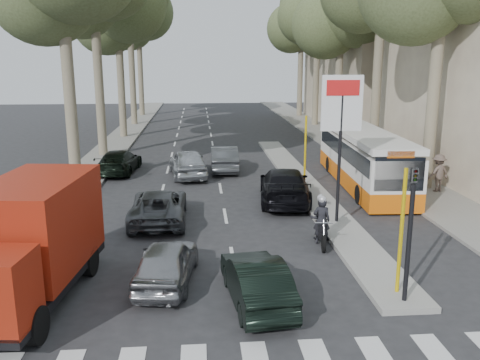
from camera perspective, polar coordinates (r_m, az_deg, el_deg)
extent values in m
plane|color=#28282B|center=(14.51, 3.37, -11.67)|extent=(120.00, 120.00, 0.00)
cube|color=gray|center=(39.90, 10.68, 4.44)|extent=(3.20, 70.00, 0.12)
cube|color=gray|center=(41.90, -13.04, 4.75)|extent=(2.40, 64.00, 0.12)
cube|color=gray|center=(25.29, 7.22, -0.55)|extent=(1.50, 26.00, 0.16)
cube|color=#B7A88E|center=(50.15, 16.20, 15.06)|extent=(11.00, 20.00, 16.00)
cylinder|color=yellow|center=(13.79, 17.64, -5.84)|extent=(0.10, 0.10, 3.50)
cylinder|color=yellow|center=(19.24, 10.99, -0.03)|extent=(0.10, 0.10, 3.50)
cylinder|color=yellow|center=(24.94, 7.33, 3.18)|extent=(0.10, 0.10, 3.50)
cylinder|color=black|center=(19.06, 11.10, 2.45)|extent=(0.12, 0.12, 5.20)
cube|color=white|center=(18.79, 11.38, 8.45)|extent=(1.50, 0.10, 2.00)
cube|color=red|center=(18.69, 11.51, 10.11)|extent=(1.20, 0.02, 0.55)
cylinder|color=black|center=(13.40, 18.40, -7.14)|extent=(0.12, 0.12, 3.20)
imported|color=black|center=(12.97, 18.88, -0.91)|extent=(0.16, 0.41, 1.00)
cylinder|color=#6B604C|center=(25.81, -18.53, 8.43)|extent=(0.56, 0.56, 8.40)
cylinder|color=#6B604C|center=(33.62, -15.54, 10.12)|extent=(0.56, 0.56, 8.96)
cylinder|color=#6B604C|center=(41.49, -13.19, 10.22)|extent=(0.56, 0.56, 8.12)
sphere|color=#404A29|center=(42.28, -14.84, 16.88)|extent=(5.20, 5.20, 5.20)
sphere|color=#404A29|center=(40.72, -12.52, 18.79)|extent=(5.80, 5.80, 5.80)
cylinder|color=#6B604C|center=(49.40, -12.01, 11.56)|extent=(0.56, 0.56, 9.52)
sphere|color=#404A29|center=(50.30, -13.45, 18.11)|extent=(5.20, 5.20, 5.20)
cylinder|color=#6B604C|center=(57.37, -11.10, 11.40)|extent=(0.56, 0.56, 8.68)
sphere|color=#404A29|center=(58.15, -12.30, 16.57)|extent=(5.20, 5.20, 5.20)
sphere|color=#404A29|center=(56.65, -10.55, 18.00)|extent=(5.80, 5.80, 5.80)
sphere|color=#404A29|center=(58.71, -11.13, 19.03)|extent=(4.80, 4.80, 4.80)
cylinder|color=#6B604C|center=(25.53, 20.84, 8.20)|extent=(0.56, 0.56, 8.40)
cylinder|color=#6B604C|center=(32.93, 15.10, 10.34)|extent=(0.56, 0.56, 9.24)
cylinder|color=#6B604C|center=(40.53, 10.96, 10.06)|extent=(0.56, 0.56, 7.84)
sphere|color=#404A29|center=(40.88, 9.62, 16.82)|extent=(5.20, 5.20, 5.20)
sphere|color=#404A29|center=(40.12, 12.97, 18.35)|extent=(5.80, 5.80, 5.80)
cylinder|color=#6B604C|center=(48.28, 8.55, 11.33)|extent=(0.56, 0.56, 8.96)
sphere|color=#404A29|center=(48.77, 7.41, 17.78)|extent=(5.20, 5.20, 5.20)
sphere|color=#404A29|center=(47.95, 10.18, 19.30)|extent=(5.80, 5.80, 5.80)
cylinder|color=#6B604C|center=(56.13, 6.77, 11.38)|extent=(0.56, 0.56, 8.40)
sphere|color=#404A29|center=(56.58, 5.75, 16.58)|extent=(5.20, 5.20, 5.20)
sphere|color=#404A29|center=(55.66, 8.08, 17.81)|extent=(5.80, 5.80, 5.80)
sphere|color=#404A29|center=(57.48, 6.96, 18.91)|extent=(4.80, 4.80, 4.80)
imported|color=#929499|center=(14.51, -8.26, -9.10)|extent=(1.92, 3.82, 1.25)
imported|color=black|center=(13.29, 1.84, -11.17)|extent=(1.72, 3.88, 1.24)
imported|color=#474A4E|center=(19.86, -9.12, -2.89)|extent=(2.11, 4.51, 1.25)
imported|color=black|center=(22.33, 5.01, -0.60)|extent=(2.70, 5.40, 1.51)
imported|color=#AEB2B7|center=(27.21, -5.88, 1.92)|extent=(2.33, 4.57, 1.49)
imported|color=#4B4E53|center=(28.57, -1.78, 2.43)|extent=(1.53, 4.22, 1.38)
imported|color=black|center=(28.75, -13.39, 2.03)|extent=(2.20, 4.57, 1.28)
cube|color=black|center=(14.39, -22.46, -10.65)|extent=(2.78, 6.00, 0.24)
cylinder|color=black|center=(12.47, -21.95, -14.91)|extent=(0.39, 0.90, 0.87)
cylinder|color=black|center=(16.27, -23.07, -8.27)|extent=(0.39, 0.90, 0.87)
cylinder|color=black|center=(15.56, -16.53, -8.70)|extent=(0.39, 0.90, 0.87)
cube|color=maroon|center=(14.58, -21.71, -4.58)|extent=(2.68, 4.29, 2.41)
cube|color=orange|center=(26.02, 13.59, 0.51)|extent=(2.75, 10.48, 0.81)
cube|color=silver|center=(25.80, 13.72, 2.86)|extent=(2.75, 10.48, 1.35)
cube|color=black|center=(25.76, 13.75, 3.45)|extent=(2.75, 10.07, 0.77)
cube|color=silver|center=(25.65, 13.84, 5.04)|extent=(2.75, 10.48, 0.27)
cube|color=black|center=(20.95, 17.46, 0.60)|extent=(1.99, 0.15, 1.35)
cube|color=orange|center=(20.80, 17.62, 2.73)|extent=(1.09, 0.11, 0.29)
cylinder|color=black|center=(22.66, 13.31, -1.61)|extent=(0.29, 0.88, 0.87)
cylinder|color=black|center=(23.27, 18.11, -1.52)|extent=(0.29, 0.88, 0.87)
cylinder|color=black|center=(28.76, 10.02, 1.72)|extent=(0.29, 0.88, 0.87)
cylinder|color=black|center=(29.24, 13.89, 1.72)|extent=(0.29, 0.88, 0.87)
cylinder|color=black|center=(16.86, 9.38, -7.05)|extent=(0.17, 0.61, 0.61)
cylinder|color=black|center=(18.18, 8.83, -5.49)|extent=(0.17, 0.61, 0.61)
cylinder|color=silver|center=(16.80, 9.40, -5.82)|extent=(0.10, 0.38, 0.76)
cube|color=black|center=(17.52, 9.09, -5.81)|extent=(0.29, 0.73, 0.28)
cube|color=black|center=(17.26, 9.19, -5.21)|extent=(0.33, 0.46, 0.21)
cube|color=black|center=(17.73, 9.01, -4.90)|extent=(0.34, 0.64, 0.11)
cylinder|color=silver|center=(16.76, 9.41, -4.78)|extent=(0.59, 0.11, 0.04)
imported|color=black|center=(17.39, 9.14, -4.51)|extent=(0.62, 0.45, 1.59)
imported|color=black|center=(17.76, 8.99, -4.29)|extent=(0.77, 0.49, 1.49)
sphere|color=#B2B2B7|center=(17.13, 9.25, -2.18)|extent=(0.26, 0.26, 0.26)
sphere|color=#B2B2B7|center=(17.53, 9.09, -2.01)|extent=(0.26, 0.26, 0.26)
imported|color=#443955|center=(25.21, 17.92, 0.76)|extent=(1.00, 0.90, 1.55)
imported|color=brown|center=(25.27, 21.37, 0.74)|extent=(1.23, 0.82, 1.75)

